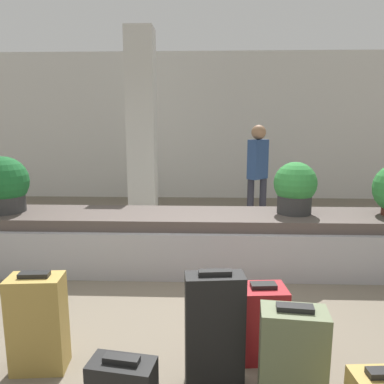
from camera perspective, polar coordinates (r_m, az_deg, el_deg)
ground_plane at (r=3.30m, az=-0.92°, el=-19.91°), size 18.00×18.00×0.00m
back_wall at (r=8.43m, az=1.06°, el=9.92°), size 18.00×0.06×3.20m
carousel at (r=4.43m, az=-0.00°, el=-7.41°), size 7.73×0.95×0.64m
pillar at (r=6.46m, az=-7.64°, el=9.71°), size 0.46×0.46×3.20m
suitcase_3 at (r=2.87m, az=-22.41°, el=-17.98°), size 0.37×0.25×0.70m
suitcase_4 at (r=2.86m, az=10.63°, el=-18.94°), size 0.34×0.28×0.57m
suitcase_5 at (r=2.50m, az=3.43°, el=-20.46°), size 0.38×0.20×0.79m
suitcase_6 at (r=2.44m, az=15.02°, el=-23.45°), size 0.40×0.25×0.65m
potted_plant_0 at (r=4.88m, az=-26.81°, el=0.93°), size 0.58×0.58×0.65m
potted_plant_2 at (r=4.44m, az=15.43°, el=0.62°), size 0.49×0.49×0.60m
traveler_1 at (r=6.10m, az=9.97°, el=3.78°), size 0.36×0.35×1.65m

